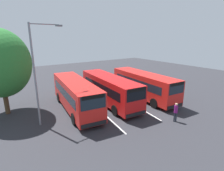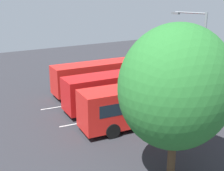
{
  "view_description": "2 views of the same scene",
  "coord_description": "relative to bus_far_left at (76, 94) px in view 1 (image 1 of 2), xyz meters",
  "views": [
    {
      "loc": [
        15.97,
        -10.94,
        7.49
      ],
      "look_at": [
        -1.33,
        0.96,
        1.65
      ],
      "focal_mm": 28.58,
      "sensor_mm": 36.0,
      "label": 1
    },
    {
      "loc": [
        -13.73,
        -20.13,
        9.39
      ],
      "look_at": [
        -0.06,
        1.17,
        1.61
      ],
      "focal_mm": 46.52,
      "sensor_mm": 36.0,
      "label": 2
    }
  ],
  "objects": [
    {
      "name": "depot_tree",
      "position": [
        -2.98,
        -6.07,
        3.31
      ],
      "size": [
        6.12,
        5.51,
        8.26
      ],
      "color": "#4C3823",
      "rests_on": "ground"
    },
    {
      "name": "pedestrian",
      "position": [
        7.61,
        6.25,
        -0.68
      ],
      "size": [
        0.44,
        0.44,
        1.78
      ],
      "rotation": [
        0.0,
        0.0,
        2.6
      ],
      "color": "#232833",
      "rests_on": "ground"
    },
    {
      "name": "street_lamp",
      "position": [
        1.29,
        -3.71,
        3.16
      ],
      "size": [
        0.43,
        2.74,
        8.51
      ],
      "rotation": [
        0.0,
        0.0,
        1.67
      ],
      "color": "gray",
      "rests_on": "ground"
    },
    {
      "name": "bus_center_left",
      "position": [
        0.45,
        3.9,
        0.0
      ],
      "size": [
        10.19,
        3.21,
        3.11
      ],
      "rotation": [
        0.0,
        0.0,
        -0.08
      ],
      "color": "red",
      "rests_on": "ground"
    },
    {
      "name": "ground_plane",
      "position": [
        0.54,
        4.13,
        -1.73
      ],
      "size": [
        64.66,
        64.66,
        0.0
      ],
      "primitive_type": "plane",
      "color": "#2B2B30"
    },
    {
      "name": "lane_stripe_inner_left",
      "position": [
        0.54,
        6.19,
        -1.73
      ],
      "size": [
        12.61,
        1.82,
        0.01
      ],
      "primitive_type": "cube",
      "rotation": [
        0.0,
        0.0,
        -0.13
      ],
      "color": "silver",
      "rests_on": "ground"
    },
    {
      "name": "bus_center_right",
      "position": [
        1.26,
        8.43,
        0.0
      ],
      "size": [
        10.17,
        3.1,
        3.11
      ],
      "rotation": [
        0.0,
        0.0,
        -0.07
      ],
      "color": "red",
      "rests_on": "ground"
    },
    {
      "name": "bus_far_left",
      "position": [
        0.0,
        0.0,
        0.0
      ],
      "size": [
        10.24,
        3.61,
        3.11
      ],
      "rotation": [
        0.0,
        0.0,
        -0.12
      ],
      "color": "red",
      "rests_on": "ground"
    },
    {
      "name": "lane_stripe_outer_left",
      "position": [
        0.54,
        2.08,
        -1.73
      ],
      "size": [
        12.61,
        1.82,
        0.01
      ],
      "primitive_type": "cube",
      "rotation": [
        0.0,
        0.0,
        -0.13
      ],
      "color": "silver",
      "rests_on": "ground"
    }
  ]
}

